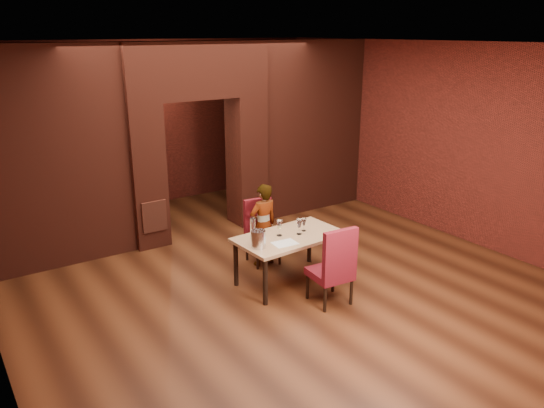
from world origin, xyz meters
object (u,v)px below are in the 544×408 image
(chair_far, at_px, (263,232))
(wine_glass_b, at_px, (299,227))
(wine_bucket, at_px, (258,239))
(water_bottle, at_px, (253,228))
(wine_glass_a, at_px, (279,228))
(potted_plant, at_px, (290,237))
(wine_glass_c, at_px, (304,225))
(chair_near, at_px, (330,264))
(dining_table, at_px, (289,259))
(person_seated, at_px, (263,225))

(chair_far, relative_size, wine_glass_b, 4.41)
(wine_bucket, relative_size, water_bottle, 0.75)
(wine_glass_a, xyz_separation_m, potted_plant, (0.80, 0.86, -0.60))
(wine_glass_c, relative_size, water_bottle, 0.60)
(chair_near, distance_m, wine_bucket, 0.97)
(chair_far, xyz_separation_m, wine_glass_c, (0.22, -0.71, 0.30))
(wine_glass_b, xyz_separation_m, wine_glass_c, (0.13, 0.06, -0.02))
(dining_table, relative_size, chair_near, 1.39)
(dining_table, distance_m, chair_far, 0.75)
(dining_table, distance_m, wine_glass_b, 0.48)
(chair_near, height_order, person_seated, person_seated)
(person_seated, xyz_separation_m, wine_glass_b, (0.12, -0.72, 0.17))
(chair_near, bearing_deg, potted_plant, -104.00)
(wine_glass_c, bearing_deg, wine_bucket, -170.27)
(wine_glass_a, distance_m, wine_bucket, 0.50)
(dining_table, distance_m, water_bottle, 0.71)
(chair_far, xyz_separation_m, chair_near, (0.04, -1.50, 0.05))
(dining_table, relative_size, wine_glass_b, 6.72)
(person_seated, relative_size, water_bottle, 4.08)
(wine_glass_a, height_order, potted_plant, wine_glass_a)
(person_seated, bearing_deg, wine_glass_a, 75.58)
(wine_glass_a, distance_m, water_bottle, 0.37)
(wine_glass_a, relative_size, potted_plant, 0.54)
(wine_glass_c, height_order, wine_bucket, wine_bucket)
(dining_table, bearing_deg, potted_plant, 50.95)
(wine_glass_a, relative_size, wine_glass_c, 1.20)
(water_bottle, bearing_deg, wine_bucket, -109.49)
(dining_table, bearing_deg, chair_near, -86.24)
(wine_glass_a, bearing_deg, chair_far, 75.76)
(chair_near, bearing_deg, chair_far, -83.23)
(water_bottle, height_order, potted_plant, water_bottle)
(chair_near, height_order, potted_plant, chair_near)
(wine_glass_c, bearing_deg, potted_plant, 65.30)
(wine_bucket, distance_m, potted_plant, 1.75)
(water_bottle, bearing_deg, potted_plant, 32.76)
(wine_glass_b, distance_m, wine_glass_c, 0.14)
(chair_near, height_order, water_bottle, chair_near)
(wine_glass_c, xyz_separation_m, wine_bucket, (-0.85, -0.14, 0.02))
(wine_glass_a, relative_size, wine_bucket, 0.95)
(chair_far, relative_size, chair_near, 0.91)
(wine_glass_a, height_order, wine_glass_c, wine_glass_a)
(dining_table, bearing_deg, wine_glass_a, 146.02)
(person_seated, bearing_deg, chair_far, -122.08)
(chair_near, relative_size, person_seated, 0.85)
(person_seated, height_order, water_bottle, person_seated)
(person_seated, distance_m, wine_glass_a, 0.65)
(dining_table, bearing_deg, wine_glass_b, -17.67)
(person_seated, bearing_deg, wine_glass_b, 97.51)
(wine_glass_b, bearing_deg, dining_table, 165.19)
(wine_bucket, height_order, potted_plant, wine_bucket)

